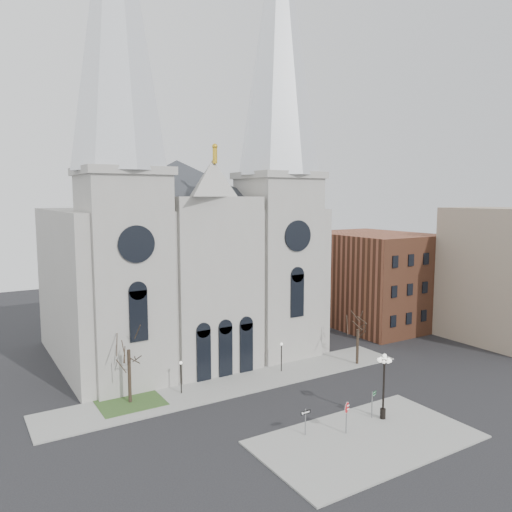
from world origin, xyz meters
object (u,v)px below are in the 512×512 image
globe_lamp (384,378)px  stop_sign (347,411)px  one_way_sign (305,418)px  street_name_sign (372,402)px

globe_lamp → stop_sign: bearing=-174.7°
one_way_sign → globe_lamp: bearing=-9.0°
stop_sign → street_name_sign: bearing=9.5°
stop_sign → one_way_sign: bearing=147.2°
globe_lamp → street_name_sign: (-0.62, 0.66, -2.29)m
stop_sign → street_name_sign: 4.18m
stop_sign → street_name_sign: size_ratio=1.15×
street_name_sign → one_way_sign: bearing=155.7°
one_way_sign → street_name_sign: size_ratio=0.93×
one_way_sign → street_name_sign: bearing=-4.4°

